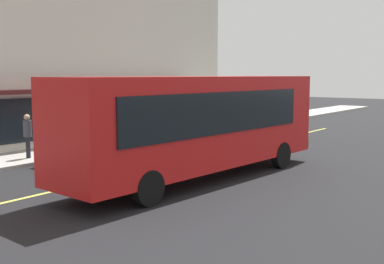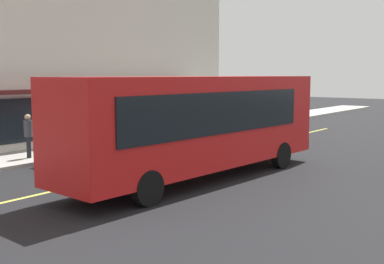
% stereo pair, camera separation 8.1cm
% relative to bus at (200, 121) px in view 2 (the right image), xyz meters
% --- Properties ---
extents(ground, '(120.00, 120.00, 0.00)m').
position_rel_bus_xyz_m(ground, '(-0.54, 2.51, -1.99)').
color(ground, black).
extents(sidewalk, '(80.00, 3.07, 0.15)m').
position_rel_bus_xyz_m(sidewalk, '(-0.54, 8.05, -1.91)').
color(sidewalk, '#B2ADA3').
rests_on(sidewalk, ground).
extents(lane_centre_stripe, '(36.00, 0.16, 0.01)m').
position_rel_bus_xyz_m(lane_centre_stripe, '(-0.54, 2.51, -1.98)').
color(lane_centre_stripe, '#D8D14C').
rests_on(lane_centre_stripe, ground).
extents(bus, '(11.26, 3.15, 3.50)m').
position_rel_bus_xyz_m(bus, '(0.00, 0.00, 0.00)').
color(bus, red).
rests_on(bus, ground).
extents(car_navy, '(4.36, 1.98, 1.52)m').
position_rel_bus_xyz_m(car_navy, '(0.11, 5.31, -1.24)').
color(car_navy, navy).
rests_on(car_navy, ground).
extents(pedestrian_by_curb, '(0.34, 0.34, 1.81)m').
position_rel_bus_xyz_m(pedestrian_by_curb, '(-1.68, 7.54, -0.74)').
color(pedestrian_by_curb, black).
rests_on(pedestrian_by_curb, sidewalk).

